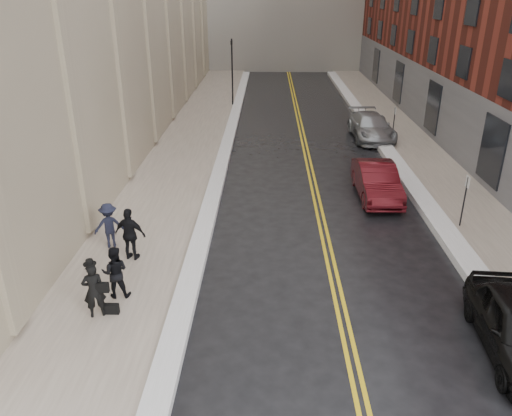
# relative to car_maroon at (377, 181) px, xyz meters

# --- Properties ---
(ground) EXTENTS (160.00, 160.00, 0.00)m
(ground) POSITION_rel_car_maroon_xyz_m (-5.20, -11.26, -0.77)
(ground) COLOR black
(ground) RESTS_ON ground
(sidewalk_left) EXTENTS (4.00, 64.00, 0.15)m
(sidewalk_left) POSITION_rel_car_maroon_xyz_m (-9.70, 4.74, -0.70)
(sidewalk_left) COLOR gray
(sidewalk_left) RESTS_ON ground
(sidewalk_right) EXTENTS (3.00, 64.00, 0.15)m
(sidewalk_right) POSITION_rel_car_maroon_xyz_m (3.80, 4.74, -0.70)
(sidewalk_right) COLOR gray
(sidewalk_right) RESTS_ON ground
(lane_stripe_a) EXTENTS (0.12, 64.00, 0.01)m
(lane_stripe_a) POSITION_rel_car_maroon_xyz_m (-2.82, 4.74, -0.77)
(lane_stripe_a) COLOR gold
(lane_stripe_a) RESTS_ON ground
(lane_stripe_b) EXTENTS (0.12, 64.00, 0.01)m
(lane_stripe_b) POSITION_rel_car_maroon_xyz_m (-2.58, 4.74, -0.77)
(lane_stripe_b) COLOR gold
(lane_stripe_b) RESTS_ON ground
(snow_ridge_left) EXTENTS (0.70, 60.80, 0.26)m
(snow_ridge_left) POSITION_rel_car_maroon_xyz_m (-7.40, 4.74, -0.64)
(snow_ridge_left) COLOR white
(snow_ridge_left) RESTS_ON ground
(snow_ridge_right) EXTENTS (0.85, 60.80, 0.30)m
(snow_ridge_right) POSITION_rel_car_maroon_xyz_m (1.95, 4.74, -0.62)
(snow_ridge_right) COLOR white
(snow_ridge_right) RESTS_ON ground
(traffic_signal) EXTENTS (0.18, 0.15, 5.20)m
(traffic_signal) POSITION_rel_car_maroon_xyz_m (-7.80, 18.74, 2.31)
(traffic_signal) COLOR black
(traffic_signal) RESTS_ON ground
(parking_sign_near) EXTENTS (0.06, 0.35, 2.23)m
(parking_sign_near) POSITION_rel_car_maroon_xyz_m (2.70, -3.26, 0.58)
(parking_sign_near) COLOR black
(parking_sign_near) RESTS_ON ground
(parking_sign_far) EXTENTS (0.06, 0.35, 2.23)m
(parking_sign_far) POSITION_rel_car_maroon_xyz_m (2.70, 8.74, 0.58)
(parking_sign_far) COLOR black
(parking_sign_far) RESTS_ON ground
(car_maroon) EXTENTS (1.66, 4.69, 1.54)m
(car_maroon) POSITION_rel_car_maroon_xyz_m (0.00, 0.00, 0.00)
(car_maroon) COLOR #4D0D13
(car_maroon) RESTS_ON ground
(car_silver_near) EXTENTS (2.47, 5.38, 1.52)m
(car_silver_near) POSITION_rel_car_maroon_xyz_m (1.50, 9.72, -0.01)
(car_silver_near) COLOR #9CA0A4
(car_silver_near) RESTS_ON ground
(car_silver_far) EXTENTS (2.38, 5.13, 1.42)m
(car_silver_far) POSITION_rel_car_maroon_xyz_m (1.60, 9.55, -0.06)
(car_silver_far) COLOR gray
(car_silver_far) RESTS_ON ground
(pedestrian_main) EXTENTS (0.72, 0.60, 1.70)m
(pedestrian_main) POSITION_rel_car_maroon_xyz_m (-9.78, -9.49, 0.23)
(pedestrian_main) COLOR black
(pedestrian_main) RESTS_ON sidewalk_left
(pedestrian_a) EXTENTS (0.87, 0.71, 1.66)m
(pedestrian_a) POSITION_rel_car_maroon_xyz_m (-9.47, -8.47, 0.21)
(pedestrian_a) COLOR black
(pedestrian_a) RESTS_ON sidewalk_left
(pedestrian_b) EXTENTS (1.22, 0.92, 1.68)m
(pedestrian_b) POSITION_rel_car_maroon_xyz_m (-10.58, -5.31, 0.22)
(pedestrian_b) COLOR black
(pedestrian_b) RESTS_ON sidewalk_left
(pedestrian_c) EXTENTS (1.18, 0.68, 1.88)m
(pedestrian_c) POSITION_rel_car_maroon_xyz_m (-9.59, -6.19, 0.32)
(pedestrian_c) COLOR black
(pedestrian_c) RESTS_ON sidewalk_left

